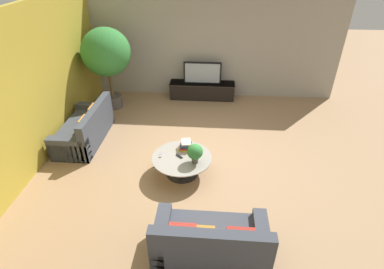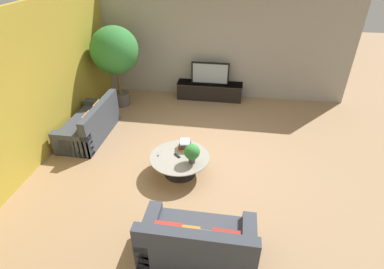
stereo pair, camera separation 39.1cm
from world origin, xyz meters
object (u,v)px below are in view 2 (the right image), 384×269
object	(u,v)px
couch_by_wall	(90,125)
couch_near_entry	(198,243)
coffee_table	(180,161)
potted_plant_tabletop	(192,152)
media_console	(210,91)
television	(210,73)
potted_palm_tall	(115,52)

from	to	relation	value
couch_by_wall	couch_near_entry	size ratio (longest dim) A/B	1.09
coffee_table	potted_plant_tabletop	size ratio (longest dim) A/B	2.96
media_console	television	world-z (taller)	television
couch_by_wall	couch_near_entry	world-z (taller)	same
television	coffee_table	world-z (taller)	television
potted_palm_tall	couch_by_wall	bearing A→B (deg)	-94.09
media_console	potted_plant_tabletop	world-z (taller)	potted_plant_tabletop
couch_by_wall	potted_palm_tall	bearing A→B (deg)	175.91
couch_near_entry	coffee_table	bearing A→B (deg)	-71.81
television	couch_near_entry	distance (m)	5.37
television	couch_by_wall	bearing A→B (deg)	-135.88
couch_near_entry	potted_plant_tabletop	bearing A→B (deg)	-78.62
coffee_table	media_console	bearing A→B (deg)	86.38
coffee_table	couch_near_entry	size ratio (longest dim) A/B	0.72
media_console	potted_palm_tall	bearing A→B (deg)	-162.44
media_console	potted_palm_tall	distance (m)	2.83
coffee_table	couch_by_wall	xyz separation A→B (m)	(-2.32, 1.03, 0.00)
television	couch_near_entry	size ratio (longest dim) A/B	0.66
couch_near_entry	potted_plant_tabletop	size ratio (longest dim) A/B	4.13
media_console	television	distance (m)	0.53
television	potted_palm_tall	xyz separation A→B (m)	(-2.42, -0.77, 0.72)
couch_by_wall	television	bearing A→B (deg)	134.12
media_console	potted_palm_tall	xyz separation A→B (m)	(-2.42, -0.77, 1.24)
television	coffee_table	size ratio (longest dim) A/B	0.92
potted_plant_tabletop	couch_by_wall	bearing A→B (deg)	155.56
couch_by_wall	coffee_table	bearing A→B (deg)	66.04
television	potted_plant_tabletop	world-z (taller)	television
television	potted_plant_tabletop	bearing A→B (deg)	-89.37
television	couch_by_wall	size ratio (longest dim) A/B	0.60
couch_by_wall	potted_plant_tabletop	xyz separation A→B (m)	(2.59, -1.18, 0.34)
media_console	potted_palm_tall	size ratio (longest dim) A/B	0.88
media_console	couch_near_entry	distance (m)	5.35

